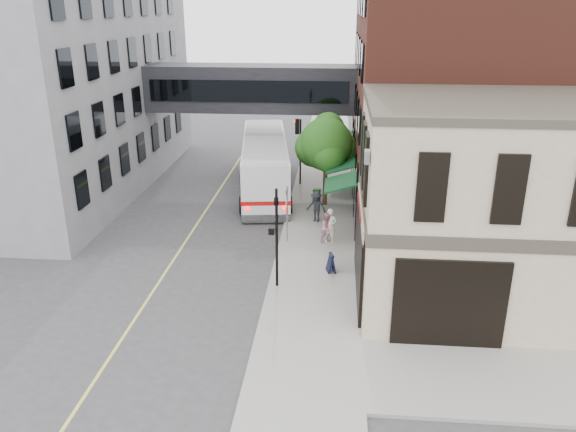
% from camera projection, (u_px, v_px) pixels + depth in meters
% --- Properties ---
extents(ground, '(120.00, 120.00, 0.00)m').
position_uv_depth(ground, '(262.00, 311.00, 23.04)').
color(ground, '#38383A').
rests_on(ground, ground).
extents(sidewalk_main, '(4.00, 60.00, 0.15)m').
position_uv_depth(sidewalk_main, '(322.00, 200.00, 35.89)').
color(sidewalk_main, gray).
rests_on(sidewalk_main, ground).
extents(corner_building, '(10.19, 8.12, 8.45)m').
position_uv_depth(corner_building, '(487.00, 205.00, 22.67)').
color(corner_building, tan).
rests_on(corner_building, ground).
extents(brick_building, '(13.76, 18.00, 14.00)m').
position_uv_depth(brick_building, '(458.00, 90.00, 33.70)').
color(brick_building, '#57251B').
rests_on(brick_building, ground).
extents(opposite_building, '(14.00, 24.00, 14.00)m').
position_uv_depth(opposite_building, '(36.00, 82.00, 36.86)').
color(opposite_building, slate).
rests_on(opposite_building, ground).
extents(skyway_bridge, '(14.00, 3.18, 3.00)m').
position_uv_depth(skyway_bridge, '(252.00, 88.00, 37.75)').
color(skyway_bridge, black).
rests_on(skyway_bridge, ground).
extents(traffic_signal_near, '(0.44, 0.22, 4.60)m').
position_uv_depth(traffic_signal_near, '(276.00, 226.00, 23.81)').
color(traffic_signal_near, black).
rests_on(traffic_signal_near, sidewalk_main).
extents(traffic_signal_far, '(0.53, 0.28, 4.50)m').
position_uv_depth(traffic_signal_far, '(298.00, 139.00, 37.67)').
color(traffic_signal_far, black).
rests_on(traffic_signal_far, sidewalk_main).
extents(street_sign_pole, '(0.08, 0.75, 3.00)m').
position_uv_depth(street_sign_pole, '(287.00, 209.00, 28.84)').
color(street_sign_pole, gray).
rests_on(street_sign_pole, sidewalk_main).
extents(street_tree, '(3.80, 3.20, 5.60)m').
position_uv_depth(street_tree, '(326.00, 144.00, 33.78)').
color(street_tree, '#382619').
rests_on(street_tree, sidewalk_main).
extents(lane_marking, '(0.12, 40.00, 0.01)m').
position_uv_depth(lane_marking, '(200.00, 220.00, 32.76)').
color(lane_marking, '#D8CC4C').
rests_on(lane_marking, ground).
extents(bus, '(4.59, 13.16, 3.47)m').
position_uv_depth(bus, '(265.00, 162.00, 37.34)').
color(bus, white).
rests_on(bus, ground).
extents(pedestrian_a, '(0.73, 0.55, 1.79)m').
position_uv_depth(pedestrian_a, '(330.00, 226.00, 29.06)').
color(pedestrian_a, white).
rests_on(pedestrian_a, sidewalk_main).
extents(pedestrian_b, '(0.99, 0.93, 1.62)m').
position_uv_depth(pedestrian_b, '(328.00, 228.00, 29.04)').
color(pedestrian_b, '#C9829B').
rests_on(pedestrian_b, sidewalk_main).
extents(pedestrian_c, '(1.31, 1.01, 1.79)m').
position_uv_depth(pedestrian_c, '(316.00, 207.00, 31.82)').
color(pedestrian_c, black).
rests_on(pedestrian_c, sidewalk_main).
extents(newspaper_box, '(0.51, 0.48, 0.83)m').
position_uv_depth(newspaper_box, '(317.00, 196.00, 35.13)').
color(newspaper_box, '#145413').
rests_on(newspaper_box, sidewalk_main).
extents(sandwich_board, '(0.46, 0.58, 0.91)m').
position_uv_depth(sandwich_board, '(331.00, 263.00, 25.92)').
color(sandwich_board, black).
rests_on(sandwich_board, sidewalk_main).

